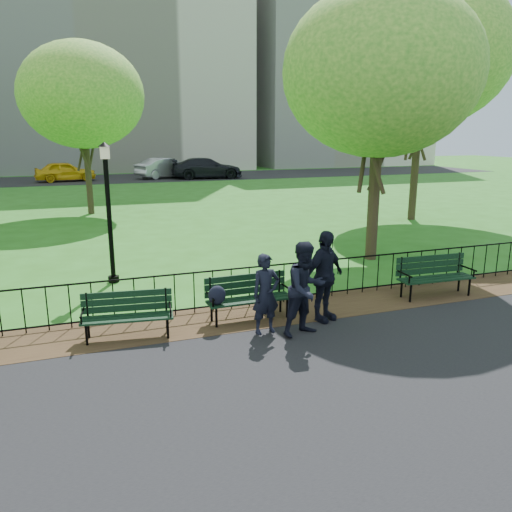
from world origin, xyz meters
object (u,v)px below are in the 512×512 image
object	(u,v)px
taxi	(65,171)
sedan_silver	(165,168)
lamppost	(109,208)
sedan_dark	(207,168)
park_bench_right_a	(434,272)
person_right	(324,276)
park_bench_main	(238,293)
person_left	(266,294)
tree_far_c	(82,96)
person_mid	(306,289)
tree_mid_e	(424,54)
tree_near_e	(381,72)
park_bench_left_a	(127,310)

from	to	relation	value
taxi	sedan_silver	size ratio (longest dim) A/B	0.89
lamppost	sedan_dark	world-z (taller)	lamppost
lamppost	taxi	world-z (taller)	lamppost
park_bench_right_a	person_right	size ratio (longest dim) A/B	0.99
park_bench_main	person_left	distance (m)	0.83
tree_far_c	sedan_dark	distance (m)	19.19
person_mid	person_right	distance (m)	0.84
park_bench_main	lamppost	distance (m)	4.38
taxi	sedan_silver	xyz separation A→B (m)	(7.75, 0.37, 0.06)
lamppost	sedan_dark	bearing A→B (deg)	70.89
taxi	person_mid	bearing A→B (deg)	179.89
tree_far_c	person_right	world-z (taller)	tree_far_c
tree_far_c	sedan_silver	distance (m)	19.25
person_mid	sedan_dark	world-z (taller)	person_mid
lamppost	person_right	size ratio (longest dim) A/B	1.90
person_left	person_mid	size ratio (longest dim) A/B	0.86
park_bench_right_a	person_left	bearing A→B (deg)	-167.40
person_left	taxi	world-z (taller)	taxi
person_left	sedan_silver	distance (m)	33.83
tree_mid_e	tree_far_c	world-z (taller)	tree_mid_e
park_bench_right_a	tree_far_c	world-z (taller)	tree_far_c
park_bench_right_a	tree_far_c	size ratio (longest dim) A/B	0.24
person_mid	tree_mid_e	bearing A→B (deg)	30.95
taxi	sedan_dark	world-z (taller)	sedan_dark
tree_near_e	taxi	size ratio (longest dim) A/B	1.70
lamppost	person_right	xyz separation A→B (m)	(3.71, -4.16, -0.96)
park_bench_main	tree_far_c	distance (m)	16.12
tree_near_e	taxi	distance (m)	30.59
park_bench_left_a	taxi	size ratio (longest dim) A/B	0.38
lamppost	taxi	distance (m)	28.90
lamppost	tree_near_e	size ratio (longest dim) A/B	0.46
park_bench_main	park_bench_left_a	bearing A→B (deg)	-178.67
sedan_dark	person_right	bearing A→B (deg)	175.24
park_bench_right_a	lamppost	xyz separation A→B (m)	(-6.79, 3.63, 1.30)
park_bench_left_a	sedan_dark	distance (m)	32.78
tree_near_e	lamppost	bearing A→B (deg)	178.86
tree_mid_e	taxi	distance (m)	28.15
park_bench_main	taxi	world-z (taller)	taxi
park_bench_left_a	tree_near_e	world-z (taller)	tree_near_e
sedan_silver	park_bench_main	bearing A→B (deg)	148.15
tree_far_c	park_bench_left_a	bearing A→B (deg)	-89.75
park_bench_right_a	person_mid	bearing A→B (deg)	-161.00
lamppost	taxi	xyz separation A→B (m)	(-1.29, 28.85, -1.11)
park_bench_right_a	sedan_silver	size ratio (longest dim) A/B	0.36
person_left	sedan_dark	distance (m)	32.80
lamppost	tree_far_c	distance (m)	12.14
park_bench_left_a	taxi	bearing A→B (deg)	99.99
tree_mid_e	sedan_dark	bearing A→B (deg)	98.44
park_bench_right_a	tree_near_e	distance (m)	5.86
park_bench_left_a	lamppost	size ratio (longest dim) A/B	0.49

